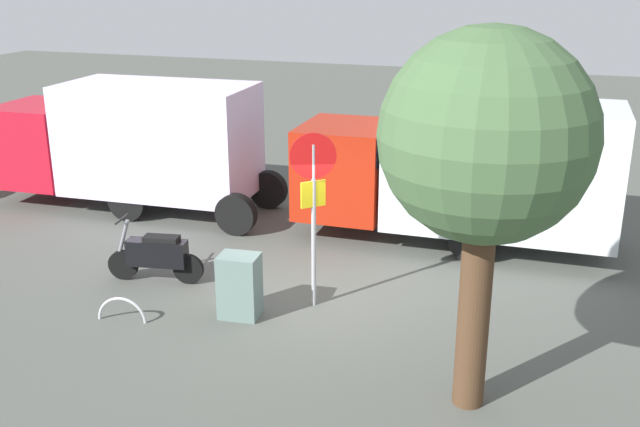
{
  "coord_description": "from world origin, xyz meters",
  "views": [
    {
      "loc": [
        -3.96,
        11.19,
        5.61
      ],
      "look_at": [
        -0.15,
        -0.35,
        1.47
      ],
      "focal_mm": 41.76,
      "sensor_mm": 36.0,
      "label": 1
    }
  ],
  "objects_px": {
    "box_truck_far": "(124,139)",
    "street_tree": "(487,141)",
    "stop_sign": "(313,193)",
    "utility_cabinet": "(240,286)",
    "bike_rack_hoop": "(122,321)",
    "box_truck_near": "(455,166)",
    "motorcycle": "(157,255)"
  },
  "relations": [
    {
      "from": "box_truck_far",
      "to": "street_tree",
      "type": "relative_size",
      "value": 1.61
    },
    {
      "from": "stop_sign",
      "to": "street_tree",
      "type": "bearing_deg",
      "value": 143.44
    },
    {
      "from": "utility_cabinet",
      "to": "bike_rack_hoop",
      "type": "relative_size",
      "value": 1.27
    },
    {
      "from": "street_tree",
      "to": "bike_rack_hoop",
      "type": "relative_size",
      "value": 5.82
    },
    {
      "from": "utility_cabinet",
      "to": "street_tree",
      "type": "bearing_deg",
      "value": 160.56
    },
    {
      "from": "box_truck_far",
      "to": "box_truck_near",
      "type": "bearing_deg",
      "value": 177.79
    },
    {
      "from": "motorcycle",
      "to": "bike_rack_hoop",
      "type": "bearing_deg",
      "value": 89.42
    },
    {
      "from": "stop_sign",
      "to": "utility_cabinet",
      "type": "distance_m",
      "value": 1.95
    },
    {
      "from": "stop_sign",
      "to": "motorcycle",
      "type": "bearing_deg",
      "value": -0.97
    },
    {
      "from": "street_tree",
      "to": "bike_rack_hoop",
      "type": "height_order",
      "value": "street_tree"
    },
    {
      "from": "box_truck_near",
      "to": "box_truck_far",
      "type": "xyz_separation_m",
      "value": [
        7.75,
        -0.01,
        -0.01
      ]
    },
    {
      "from": "stop_sign",
      "to": "bike_rack_hoop",
      "type": "height_order",
      "value": "stop_sign"
    },
    {
      "from": "box_truck_near",
      "to": "stop_sign",
      "type": "distance_m",
      "value": 4.19
    },
    {
      "from": "box_truck_far",
      "to": "motorcycle",
      "type": "height_order",
      "value": "box_truck_far"
    },
    {
      "from": "box_truck_near",
      "to": "box_truck_far",
      "type": "relative_size",
      "value": 1.02
    },
    {
      "from": "box_truck_far",
      "to": "bike_rack_hoop",
      "type": "xyz_separation_m",
      "value": [
        -3.19,
        5.35,
        -1.63
      ]
    },
    {
      "from": "motorcycle",
      "to": "box_truck_far",
      "type": "bearing_deg",
      "value": -61.31
    },
    {
      "from": "motorcycle",
      "to": "bike_rack_hoop",
      "type": "relative_size",
      "value": 2.12
    },
    {
      "from": "street_tree",
      "to": "utility_cabinet",
      "type": "relative_size",
      "value": 4.59
    },
    {
      "from": "box_truck_near",
      "to": "motorcycle",
      "type": "xyz_separation_m",
      "value": [
        4.81,
        3.74,
        -1.12
      ]
    },
    {
      "from": "motorcycle",
      "to": "utility_cabinet",
      "type": "bearing_deg",
      "value": 148.42
    },
    {
      "from": "box_truck_far",
      "to": "utility_cabinet",
      "type": "relative_size",
      "value": 7.37
    },
    {
      "from": "street_tree",
      "to": "box_truck_far",
      "type": "bearing_deg",
      "value": -33.81
    },
    {
      "from": "bike_rack_hoop",
      "to": "street_tree",
      "type": "bearing_deg",
      "value": 173.93
    },
    {
      "from": "utility_cabinet",
      "to": "bike_rack_hoop",
      "type": "bearing_deg",
      "value": 23.85
    },
    {
      "from": "bike_rack_hoop",
      "to": "motorcycle",
      "type": "bearing_deg",
      "value": -81.13
    },
    {
      "from": "stop_sign",
      "to": "street_tree",
      "type": "xyz_separation_m",
      "value": [
        -2.91,
        2.16,
        1.57
      ]
    },
    {
      "from": "box_truck_far",
      "to": "utility_cabinet",
      "type": "height_order",
      "value": "box_truck_far"
    },
    {
      "from": "box_truck_near",
      "to": "stop_sign",
      "type": "relative_size",
      "value": 2.69
    },
    {
      "from": "box_truck_near",
      "to": "utility_cabinet",
      "type": "height_order",
      "value": "box_truck_near"
    },
    {
      "from": "box_truck_near",
      "to": "street_tree",
      "type": "distance_m",
      "value": 6.36
    },
    {
      "from": "street_tree",
      "to": "bike_rack_hoop",
      "type": "xyz_separation_m",
      "value": [
        5.7,
        -0.61,
        -3.58
      ]
    }
  ]
}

